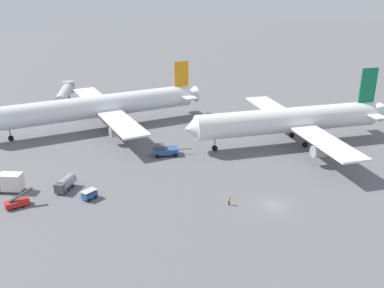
{
  "coord_description": "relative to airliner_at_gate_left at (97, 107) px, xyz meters",
  "views": [
    {
      "loc": [
        -37.92,
        -55.59,
        37.01
      ],
      "look_at": [
        -6.1,
        23.69,
        4.0
      ],
      "focal_mm": 39.83,
      "sensor_mm": 36.0,
      "label": 1
    }
  ],
  "objects": [
    {
      "name": "gse_belt_loader_portside",
      "position": [
        -20.89,
        -37.43,
        -4.96
      ],
      "size": [
        5.06,
        2.48,
        3.02
      ],
      "color": "red",
      "rests_on": "ground"
    },
    {
      "name": "jet_bridge",
      "position": [
        -5.48,
        24.66,
        -1.31
      ],
      "size": [
        8.03,
        19.8,
        6.25
      ],
      "color": "#B7B7BC",
      "rests_on": "ground"
    },
    {
      "name": "airliner_at_gate_left",
      "position": [
        0.0,
        0.0,
        0.0
      ],
      "size": [
        59.34,
        49.9,
        15.84
      ],
      "color": "white",
      "rests_on": "ground"
    },
    {
      "name": "ground_crew_marshaller_foreground",
      "position": [
        13.65,
        -50.65,
        -4.94
      ],
      "size": [
        0.49,
        0.36,
        1.61
      ],
      "color": "black",
      "rests_on": "ground"
    },
    {
      "name": "gse_baggage_cart_trailing",
      "position": [
        -8.76,
        -39.29,
        -4.92
      ],
      "size": [
        3.15,
        2.71,
        1.71
      ],
      "color": "#2D5199",
      "rests_on": "ground"
    },
    {
      "name": "pushback_tug",
      "position": [
        10.39,
        -24.77,
        -4.57
      ],
      "size": [
        8.94,
        4.21,
        2.87
      ],
      "color": "#2D4C8C",
      "rests_on": "ground"
    },
    {
      "name": "ground_plane",
      "position": [
        20.93,
        -53.89,
        -5.78
      ],
      "size": [
        600.0,
        600.0,
        0.0
      ],
      "primitive_type": "plane",
      "color": "slate"
    },
    {
      "name": "gse_fuel_bowser_stubby",
      "position": [
        -12.39,
        -34.07,
        -4.45
      ],
      "size": [
        4.52,
        5.0,
        2.4
      ],
      "color": "gray",
      "rests_on": "ground"
    },
    {
      "name": "gse_catering_truck_tall",
      "position": [
        -22.38,
        -30.43,
        -4.02
      ],
      "size": [
        6.3,
        4.69,
        3.5
      ],
      "color": "gold",
      "rests_on": "ground"
    },
    {
      "name": "airliner_being_pushed",
      "position": [
        40.29,
        -28.83,
        0.08
      ],
      "size": [
        50.82,
        48.86,
        17.35
      ],
      "color": "white",
      "rests_on": "ground"
    }
  ]
}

